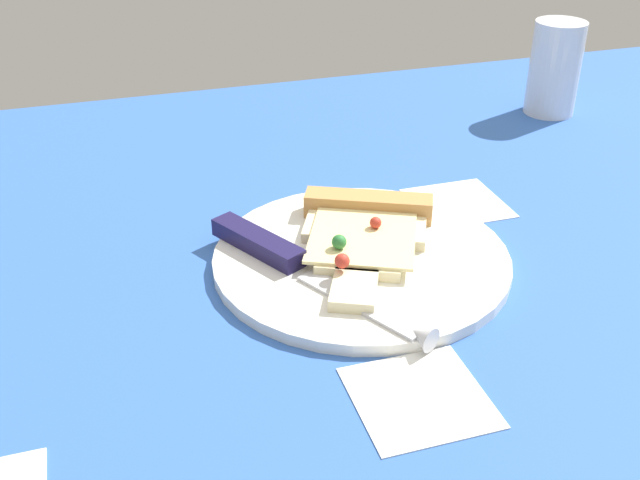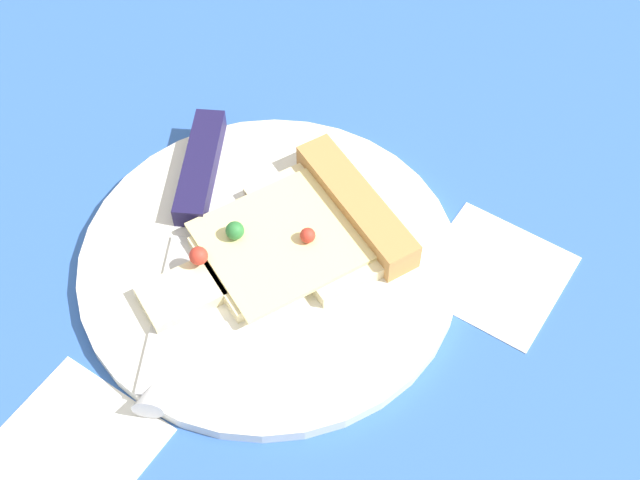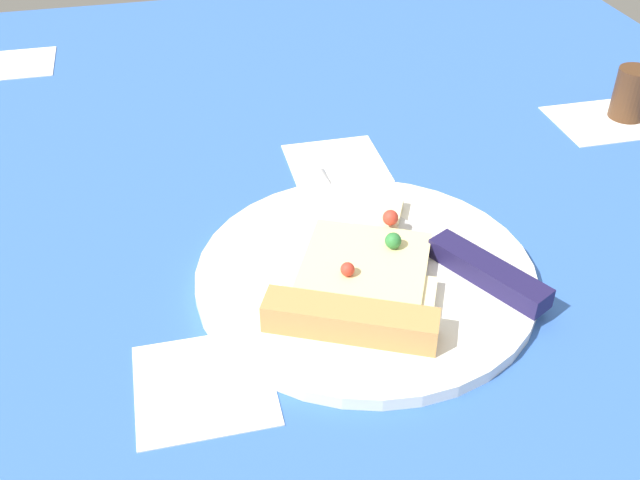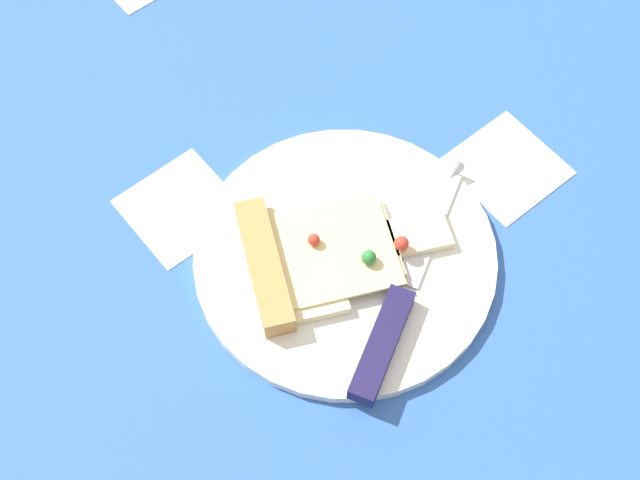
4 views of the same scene
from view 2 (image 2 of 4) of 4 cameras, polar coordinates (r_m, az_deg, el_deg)
ground_plane at (r=53.26cm, az=-2.49°, el=-13.34°), size 118.36×118.36×3.00cm
plate at (r=57.40cm, az=-3.47°, el=-1.43°), size 25.98×25.98×1.03cm
pizza_slice at (r=57.04cm, az=-1.30°, el=0.43°), size 14.83×19.07×2.57cm
knife at (r=58.83cm, az=-8.89°, el=1.54°), size 13.35×22.07×2.45cm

